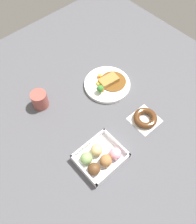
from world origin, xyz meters
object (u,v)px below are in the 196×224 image
object	(u,v)px
donut_box	(100,158)
coffee_mug	(40,100)
curry_plate	(107,84)
chocolate_ring_donut	(145,118)

from	to	relation	value
donut_box	coffee_mug	world-z (taller)	coffee_mug
donut_box	coffee_mug	distance (m)	0.41
curry_plate	donut_box	world-z (taller)	same
curry_plate	donut_box	distance (m)	0.42
donut_box	coffee_mug	bearing A→B (deg)	92.89
curry_plate	donut_box	bearing A→B (deg)	-137.57
curry_plate	coffee_mug	size ratio (longest dim) A/B	2.79
coffee_mug	donut_box	bearing A→B (deg)	-87.11
curry_plate	coffee_mug	distance (m)	0.35
chocolate_ring_donut	coffee_mug	world-z (taller)	coffee_mug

